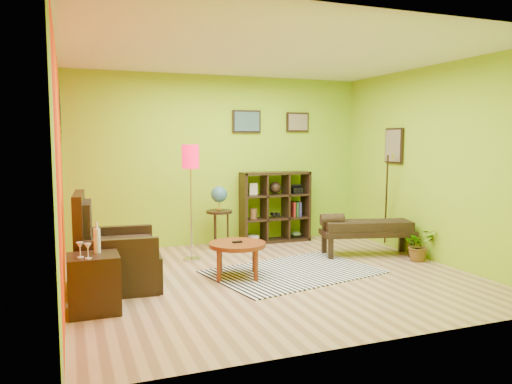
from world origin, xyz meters
name	(u,v)px	position (x,y,z in m)	size (l,w,h in m)	color
ground	(272,276)	(0.00, 0.00, 0.00)	(5.00, 5.00, 0.00)	tan
room_shell	(265,135)	(-0.09, 0.01, 1.80)	(5.04, 4.54, 2.82)	#93CA1A
zebra_rug	(294,272)	(0.34, 0.09, 0.01)	(2.14, 1.44, 0.01)	white
coffee_table	(237,247)	(-0.42, 0.14, 0.38)	(0.72, 0.72, 0.46)	maroon
armchair	(112,259)	(-1.95, 0.21, 0.35)	(1.00, 1.01, 1.14)	black
side_cabinet	(94,283)	(-2.20, -0.59, 0.30)	(0.50, 0.46, 0.91)	black
floor_lamp	(191,167)	(-0.76, 1.21, 1.36)	(0.25, 0.25, 1.68)	silver
globe_table	(219,202)	(-0.17, 1.80, 0.77)	(0.41, 0.41, 1.01)	black
cube_shelf	(276,207)	(0.91, 2.03, 0.60)	(1.20, 0.35, 1.20)	black
bench	(365,228)	(1.76, 0.58, 0.41)	(1.47, 0.84, 0.65)	black
potted_plant	(418,248)	(2.30, 0.02, 0.18)	(0.42, 0.47, 0.37)	#26661E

